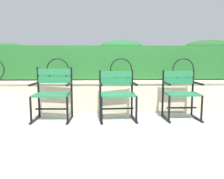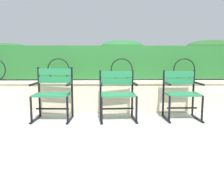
# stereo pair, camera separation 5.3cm
# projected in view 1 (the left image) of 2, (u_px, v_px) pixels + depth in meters

# --- Properties ---
(ground_plane) EXTENTS (60.00, 60.00, 0.00)m
(ground_plane) POSITION_uv_depth(u_px,v_px,m) (112.00, 125.00, 3.69)
(ground_plane) COLOR #ADADA8
(stone_wall) EXTENTS (8.39, 0.41, 0.62)m
(stone_wall) POSITION_uv_depth(u_px,v_px,m) (111.00, 96.00, 4.61)
(stone_wall) COLOR beige
(stone_wall) RESTS_ON ground
(iron_arch_fence) EXTENTS (7.83, 0.02, 0.42)m
(iron_arch_fence) POSITION_uv_depth(u_px,v_px,m) (93.00, 71.00, 4.46)
(iron_arch_fence) COLOR black
(iron_arch_fence) RESTS_ON stone_wall
(hedge_row) EXTENTS (8.22, 0.61, 0.80)m
(hedge_row) POSITION_uv_depth(u_px,v_px,m) (113.00, 61.00, 4.99)
(hedge_row) COLOR #236028
(hedge_row) RESTS_ON stone_wall
(park_chair_left) EXTENTS (0.65, 0.54, 0.89)m
(park_chair_left) POSITION_uv_depth(u_px,v_px,m) (53.00, 92.00, 3.99)
(park_chair_left) COLOR #237547
(park_chair_left) RESTS_ON ground
(park_chair_centre) EXTENTS (0.64, 0.55, 0.83)m
(park_chair_centre) POSITION_uv_depth(u_px,v_px,m) (117.00, 93.00, 4.01)
(park_chair_centre) COLOR #237547
(park_chair_centre) RESTS_ON ground
(park_chair_right) EXTENTS (0.58, 0.52, 0.83)m
(park_chair_right) POSITION_uv_depth(u_px,v_px,m) (181.00, 92.00, 4.08)
(park_chair_right) COLOR #237547
(park_chair_right) RESTS_ON ground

